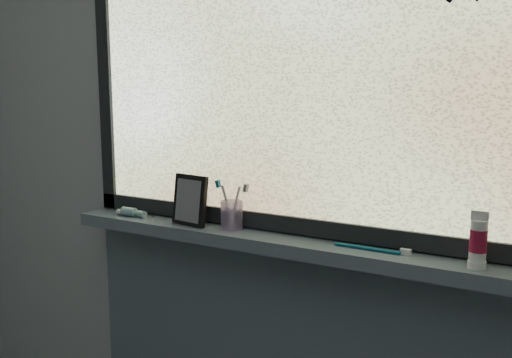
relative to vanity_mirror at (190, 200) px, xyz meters
name	(u,v)px	position (x,y,z in m)	size (l,w,h in m)	color
wall_back	(313,158)	(0.38, 0.09, 0.15)	(3.00, 0.01, 2.50)	#9EA3A8
windowsill	(301,247)	(0.38, 0.01, -0.10)	(1.62, 0.14, 0.04)	#4E5D69
window_pane	(312,59)	(0.38, 0.06, 0.43)	(1.50, 0.01, 1.00)	silver
frame_bottom	(309,226)	(0.38, 0.06, -0.05)	(1.60, 0.03, 0.05)	black
frame_left	(106,64)	(-0.39, 0.06, 0.43)	(0.05, 0.03, 1.10)	black
vanity_mirror	(190,200)	(0.00, 0.00, 0.00)	(0.13, 0.06, 0.16)	black
toothpaste_tube	(133,212)	(-0.24, 0.00, -0.07)	(0.17, 0.04, 0.03)	silver
toothbrush_cup	(232,215)	(0.14, 0.02, -0.04)	(0.07, 0.07, 0.09)	#B4A0D3
toothbrush_lying	(367,247)	(0.58, 0.01, -0.07)	(0.23, 0.02, 0.02)	#0C576D
cream_tube	(478,238)	(0.86, -0.01, 0.00)	(0.04, 0.04, 0.10)	silver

